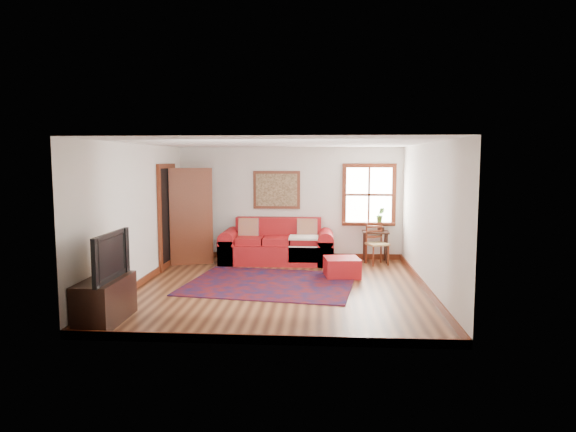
# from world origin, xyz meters

# --- Properties ---
(ground) EXTENTS (5.50, 5.50, 0.00)m
(ground) POSITION_xyz_m (0.00, 0.00, 0.00)
(ground) COLOR #432112
(ground) RESTS_ON ground
(room_envelope) EXTENTS (5.04, 5.54, 2.52)m
(room_envelope) POSITION_xyz_m (0.00, 0.02, 1.65)
(room_envelope) COLOR silver
(room_envelope) RESTS_ON ground
(window) EXTENTS (1.18, 0.20, 1.38)m
(window) POSITION_xyz_m (1.78, 2.70, 1.31)
(window) COLOR white
(window) RESTS_ON ground
(doorway) EXTENTS (0.89, 1.08, 2.14)m
(doorway) POSITION_xyz_m (-2.21, 1.78, 1.07)
(doorway) COLOR black
(doorway) RESTS_ON ground
(framed_artwork) EXTENTS (1.05, 0.07, 0.85)m
(framed_artwork) POSITION_xyz_m (-0.30, 2.71, 1.55)
(framed_artwork) COLOR #632815
(framed_artwork) RESTS_ON ground
(persian_rug) EXTENTS (3.21, 2.71, 0.02)m
(persian_rug) POSITION_xyz_m (-0.20, 0.29, 0.01)
(persian_rug) COLOR #580D0C
(persian_rug) RESTS_ON ground
(red_leather_sofa) EXTENTS (2.43, 1.00, 0.95)m
(red_leather_sofa) POSITION_xyz_m (-0.24, 2.28, 0.32)
(red_leather_sofa) COLOR #A61519
(red_leather_sofa) RESTS_ON ground
(red_ottoman) EXTENTS (0.72, 0.72, 0.37)m
(red_ottoman) POSITION_xyz_m (1.11, 0.96, 0.18)
(red_ottoman) COLOR #A61519
(red_ottoman) RESTS_ON ground
(side_table) EXTENTS (0.56, 0.42, 0.68)m
(side_table) POSITION_xyz_m (1.88, 2.46, 0.56)
(side_table) COLOR black
(side_table) RESTS_ON ground
(ladder_back_chair) EXTENTS (0.52, 0.51, 0.88)m
(ladder_back_chair) POSITION_xyz_m (1.88, 2.22, 0.47)
(ladder_back_chair) COLOR tan
(ladder_back_chair) RESTS_ON ground
(media_cabinet) EXTENTS (0.49, 1.10, 0.60)m
(media_cabinet) POSITION_xyz_m (-2.24, -2.03, 0.30)
(media_cabinet) COLOR black
(media_cabinet) RESTS_ON ground
(television) EXTENTS (0.15, 1.12, 0.64)m
(television) POSITION_xyz_m (-2.22, -2.06, 0.93)
(television) COLOR black
(television) RESTS_ON media_cabinet
(candle_hurricane) EXTENTS (0.12, 0.12, 0.18)m
(candle_hurricane) POSITION_xyz_m (-2.19, -1.62, 0.69)
(candle_hurricane) COLOR silver
(candle_hurricane) RESTS_ON media_cabinet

